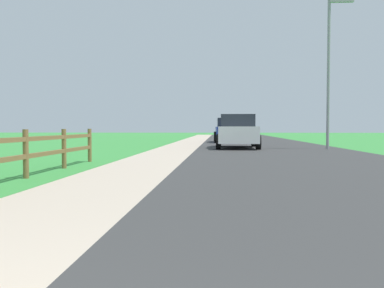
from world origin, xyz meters
The scene contains 7 objects.
ground_plane centered at (0.00, 25.00, 0.00)m, with size 120.00×120.00×0.00m, color #368B3B.
road_asphalt centered at (3.50, 27.00, 0.00)m, with size 7.00×66.00×0.01m, color #333333.
curb_concrete centered at (-3.00, 27.00, 0.00)m, with size 6.00×66.00×0.01m, color #B9A691.
grass_verge centered at (-4.50, 27.00, 0.01)m, with size 5.00×66.00×0.00m, color #368B3B.
parked_suv_white centered at (1.94, 20.74, 0.83)m, with size 2.07×4.96×1.64m.
parked_car_blue centered at (1.71, 28.93, 0.82)m, with size 2.13×4.32×1.66m.
street_lamp centered at (6.21, 19.84, 4.11)m, with size 1.17×0.20×6.99m.
Camera 1 is at (1.07, -0.40, 0.99)m, focal length 39.89 mm.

